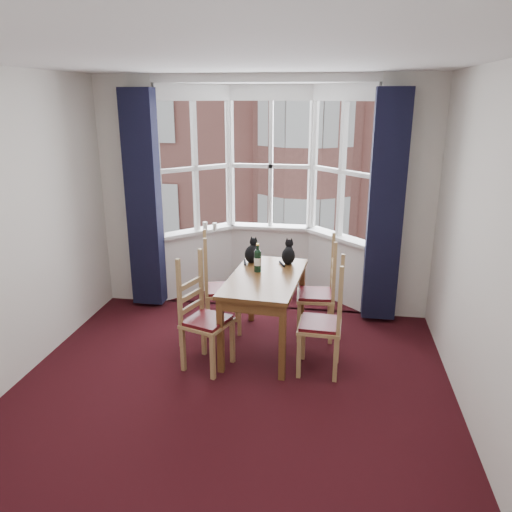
% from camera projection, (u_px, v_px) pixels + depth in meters
% --- Properties ---
extents(floor, '(4.50, 4.50, 0.00)m').
position_uv_depth(floor, '(224.00, 409.00, 4.26)').
color(floor, black).
rests_on(floor, ground).
extents(ceiling, '(4.50, 4.50, 0.00)m').
position_uv_depth(ceiling, '(216.00, 58.00, 3.40)').
color(ceiling, white).
rests_on(ceiling, floor).
extents(wall_right, '(0.00, 4.50, 4.50)m').
position_uv_depth(wall_right, '(496.00, 266.00, 3.53)').
color(wall_right, silver).
rests_on(wall_right, floor).
extents(wall_near, '(4.00, 0.00, 4.00)m').
position_uv_depth(wall_near, '(74.00, 446.00, 1.71)').
color(wall_near, silver).
rests_on(wall_near, floor).
extents(wall_back_pier_left, '(0.70, 0.12, 2.80)m').
position_uv_depth(wall_back_pier_left, '(131.00, 193.00, 6.19)').
color(wall_back_pier_left, silver).
rests_on(wall_back_pier_left, floor).
extents(wall_back_pier_right, '(0.70, 0.12, 2.80)m').
position_uv_depth(wall_back_pier_right, '(405.00, 202.00, 5.70)').
color(wall_back_pier_right, silver).
rests_on(wall_back_pier_right, floor).
extents(bay_window, '(2.76, 0.94, 2.80)m').
position_uv_depth(bay_window, '(268.00, 190.00, 6.42)').
color(bay_window, white).
rests_on(bay_window, floor).
extents(curtain_left, '(0.38, 0.22, 2.60)m').
position_uv_depth(curtain_left, '(144.00, 201.00, 6.00)').
color(curtain_left, black).
rests_on(curtain_left, floor).
extents(curtain_right, '(0.38, 0.22, 2.60)m').
position_uv_depth(curtain_right, '(386.00, 209.00, 5.58)').
color(curtain_right, black).
rests_on(curtain_right, floor).
extents(dining_table, '(0.80, 1.35, 0.80)m').
position_uv_depth(dining_table, '(265.00, 286.00, 5.13)').
color(dining_table, brown).
rests_on(dining_table, floor).
extents(chair_left_near, '(0.52, 0.53, 0.92)m').
position_uv_depth(chair_left_near, '(199.00, 321.00, 4.84)').
color(chair_left_near, tan).
rests_on(chair_left_near, floor).
extents(chair_left_far, '(0.50, 0.51, 0.92)m').
position_uv_depth(chair_left_far, '(214.00, 291.00, 5.58)').
color(chair_left_far, tan).
rests_on(chair_left_far, floor).
extents(chair_right_near, '(0.42, 0.44, 0.92)m').
position_uv_depth(chair_right_near, '(329.00, 326.00, 4.72)').
color(chair_right_near, tan).
rests_on(chair_right_near, floor).
extents(chair_right_far, '(0.42, 0.44, 0.92)m').
position_uv_depth(chair_right_far, '(324.00, 296.00, 5.44)').
color(chair_right_far, tan).
rests_on(chair_right_far, floor).
extents(cat_left, '(0.18, 0.23, 0.29)m').
position_uv_depth(cat_left, '(252.00, 253.00, 5.50)').
color(cat_left, black).
rests_on(cat_left, dining_table).
extents(cat_right, '(0.15, 0.21, 0.28)m').
position_uv_depth(cat_right, '(288.00, 254.00, 5.44)').
color(cat_right, black).
rests_on(cat_right, dining_table).
extents(wine_bottle, '(0.08, 0.08, 0.30)m').
position_uv_depth(wine_bottle, '(258.00, 260.00, 5.19)').
color(wine_bottle, black).
rests_on(wine_bottle, dining_table).
extents(candle_tall, '(0.06, 0.06, 0.11)m').
position_uv_depth(candle_tall, '(205.00, 226.00, 6.54)').
color(candle_tall, white).
rests_on(candle_tall, bay_window).
extents(candle_short, '(0.06, 0.06, 0.10)m').
position_uv_depth(candle_short, '(215.00, 227.00, 6.55)').
color(candle_short, white).
rests_on(candle_short, bay_window).
extents(street, '(80.00, 80.00, 0.00)m').
position_uv_depth(street, '(321.00, 220.00, 36.42)').
color(street, '#333335').
rests_on(street, ground).
extents(tenement_building, '(18.40, 7.80, 15.20)m').
position_uv_depth(tenement_building, '(312.00, 126.00, 16.95)').
color(tenement_building, '#99594F').
rests_on(tenement_building, street).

